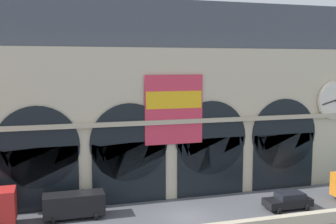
% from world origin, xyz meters
% --- Properties ---
extents(ground_plane, '(200.00, 200.00, 0.00)m').
position_xyz_m(ground_plane, '(0.00, 0.00, 0.00)').
color(ground_plane, '#54565B').
extents(station_building, '(43.30, 6.32, 19.48)m').
position_xyz_m(station_building, '(0.02, 7.96, 9.47)').
color(station_building, beige).
rests_on(station_building, ground).
extents(van_midwest, '(5.20, 2.48, 2.20)m').
position_xyz_m(van_midwest, '(-9.56, 2.49, 1.25)').
color(van_midwest, black).
rests_on(van_midwest, ground).
extents(car_mideast, '(4.40, 2.22, 1.55)m').
position_xyz_m(car_mideast, '(9.54, -0.75, 0.80)').
color(car_mideast, black).
rests_on(car_mideast, ground).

